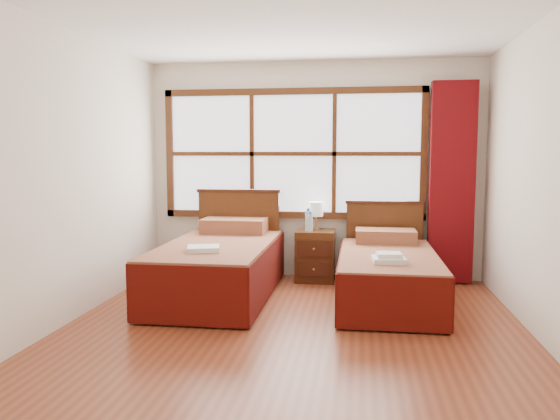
# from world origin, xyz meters

# --- Properties ---
(floor) EXTENTS (4.50, 4.50, 0.00)m
(floor) POSITION_xyz_m (0.00, 0.00, 0.00)
(floor) COLOR brown
(floor) RESTS_ON ground
(ceiling) EXTENTS (4.50, 4.50, 0.00)m
(ceiling) POSITION_xyz_m (0.00, 0.00, 2.60)
(ceiling) COLOR white
(ceiling) RESTS_ON wall_back
(wall_back) EXTENTS (4.00, 0.00, 4.00)m
(wall_back) POSITION_xyz_m (0.00, 2.25, 1.30)
(wall_back) COLOR silver
(wall_back) RESTS_ON floor
(wall_left) EXTENTS (0.00, 4.50, 4.50)m
(wall_left) POSITION_xyz_m (-2.00, 0.00, 1.30)
(wall_left) COLOR silver
(wall_left) RESTS_ON floor
(wall_right) EXTENTS (0.00, 4.50, 4.50)m
(wall_right) POSITION_xyz_m (2.00, 0.00, 1.30)
(wall_right) COLOR silver
(wall_right) RESTS_ON floor
(window) EXTENTS (3.16, 0.06, 1.56)m
(window) POSITION_xyz_m (-0.25, 2.21, 1.50)
(window) COLOR white
(window) RESTS_ON wall_back
(curtain) EXTENTS (0.50, 0.16, 2.30)m
(curtain) POSITION_xyz_m (1.60, 2.11, 1.17)
(curtain) COLOR #660A0E
(curtain) RESTS_ON wall_back
(bed_left) EXTENTS (1.10, 2.13, 1.07)m
(bed_left) POSITION_xyz_m (-0.91, 1.20, 0.33)
(bed_left) COLOR #36170B
(bed_left) RESTS_ON floor
(bed_right) EXTENTS (0.98, 2.00, 0.95)m
(bed_right) POSITION_xyz_m (0.85, 1.20, 0.29)
(bed_right) COLOR #36170B
(bed_right) RESTS_ON floor
(nightstand) EXTENTS (0.45, 0.45, 0.60)m
(nightstand) POSITION_xyz_m (0.05, 1.99, 0.30)
(nightstand) COLOR #48240F
(nightstand) RESTS_ON floor
(towels_left) EXTENTS (0.36, 0.33, 0.05)m
(towels_left) POSITION_xyz_m (-0.93, 0.66, 0.60)
(towels_left) COLOR white
(towels_left) RESTS_ON bed_left
(towels_right) EXTENTS (0.32, 0.29, 0.09)m
(towels_right) POSITION_xyz_m (0.83, 0.69, 0.55)
(towels_right) COLOR white
(towels_right) RESTS_ON bed_right
(lamp) EXTENTS (0.17, 0.17, 0.33)m
(lamp) POSITION_xyz_m (0.05, 2.08, 0.84)
(lamp) COLOR #C4873E
(lamp) RESTS_ON nightstand
(bottle_near) EXTENTS (0.07, 0.07, 0.27)m
(bottle_near) POSITION_xyz_m (-0.04, 1.98, 0.72)
(bottle_near) COLOR #ABCBDC
(bottle_near) RESTS_ON nightstand
(bottle_far) EXTENTS (0.06, 0.06, 0.23)m
(bottle_far) POSITION_xyz_m (-0.01, 1.93, 0.71)
(bottle_far) COLOR #ABCBDC
(bottle_far) RESTS_ON nightstand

